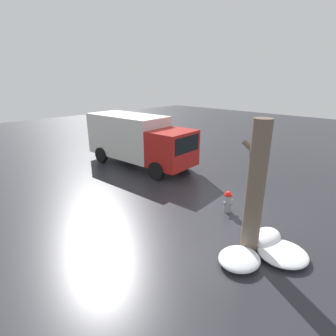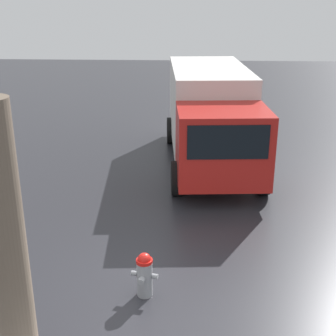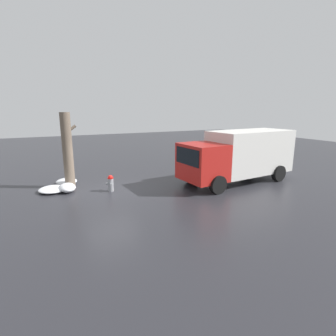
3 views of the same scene
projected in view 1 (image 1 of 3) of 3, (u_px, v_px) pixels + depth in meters
ground_plane at (227, 211)px, 9.96m from camera, size 60.00×60.00×0.00m
fire_hydrant at (228, 201)px, 9.82m from camera, size 0.39×0.48×0.83m
tree_trunk at (255, 189)px, 7.13m from camera, size 0.76×0.50×3.85m
delivery_truck at (138, 138)px, 14.96m from camera, size 6.88×2.93×2.82m
snow_pile_by_hydrant at (239, 259)px, 7.11m from camera, size 1.08×1.22×0.29m
snow_pile_curbside at (266, 237)px, 7.98m from camera, size 0.78×1.21×0.39m
snow_pile_by_tree at (282, 253)px, 7.38m from camera, size 1.37×1.37×0.24m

